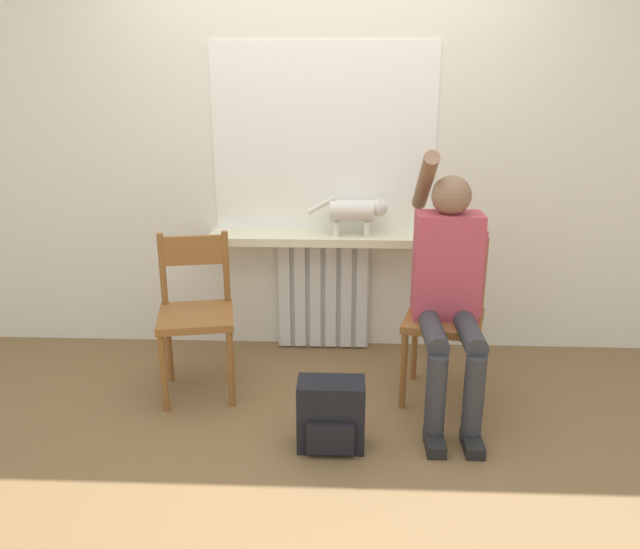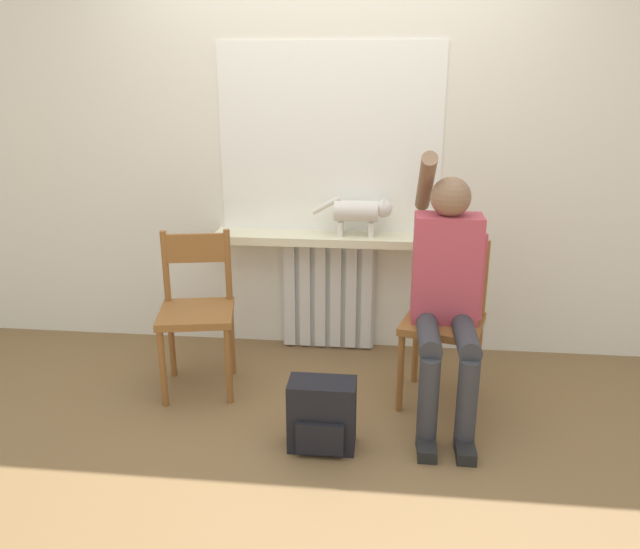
{
  "view_description": "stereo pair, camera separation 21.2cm",
  "coord_description": "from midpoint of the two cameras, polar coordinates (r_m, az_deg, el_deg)",
  "views": [
    {
      "loc": [
        0.14,
        -2.61,
        1.74
      ],
      "look_at": [
        0.0,
        0.65,
        0.66
      ],
      "focal_mm": 35.0,
      "sensor_mm": 36.0,
      "label": 1
    },
    {
      "loc": [
        0.35,
        -2.6,
        1.74
      ],
      "look_at": [
        0.0,
        0.65,
        0.66
      ],
      "focal_mm": 35.0,
      "sensor_mm": 36.0,
      "label": 2
    }
  ],
  "objects": [
    {
      "name": "ground_plane",
      "position": [
        3.14,
        0.69,
        -15.33
      ],
      "size": [
        12.0,
        12.0,
        0.0
      ],
      "primitive_type": "plane",
      "color": "brown"
    },
    {
      "name": "wall_with_window",
      "position": [
        3.86,
        2.56,
        12.48
      ],
      "size": [
        7.0,
        0.06,
        2.7
      ],
      "color": "white",
      "rests_on": "ground_plane"
    },
    {
      "name": "radiator",
      "position": [
        4.01,
        2.29,
        -1.81
      ],
      "size": [
        0.59,
        0.08,
        0.73
      ],
      "color": "silver",
      "rests_on": "ground_plane"
    },
    {
      "name": "windowsill",
      "position": [
        3.82,
        2.29,
        3.29
      ],
      "size": [
        1.4,
        0.24,
        0.05
      ],
      "color": "beige",
      "rests_on": "radiator"
    },
    {
      "name": "window_glass",
      "position": [
        3.83,
        2.52,
        12.23
      ],
      "size": [
        1.34,
        0.01,
        1.12
      ],
      "color": "white",
      "rests_on": "windowsill"
    },
    {
      "name": "chair_left",
      "position": [
        3.51,
        -9.5,
        -3.14
      ],
      "size": [
        0.47,
        0.47,
        0.89
      ],
      "rotation": [
        0.0,
        0.0,
        0.2
      ],
      "color": "brown",
      "rests_on": "ground_plane"
    },
    {
      "name": "chair_right",
      "position": [
        3.41,
        13.06,
        -3.99
      ],
      "size": [
        0.49,
        0.49,
        0.89
      ],
      "rotation": [
        0.0,
        0.0,
        -0.27
      ],
      "color": "brown",
      "rests_on": "ground_plane"
    },
    {
      "name": "person",
      "position": [
        3.23,
        13.39,
        -1.1
      ],
      "size": [
        0.36,
        1.01,
        1.37
      ],
      "color": "#333338",
      "rests_on": "ground_plane"
    },
    {
      "name": "cat",
      "position": [
        3.76,
        5.37,
        5.74
      ],
      "size": [
        0.49,
        0.13,
        0.24
      ],
      "color": "silver",
      "rests_on": "windowsill"
    },
    {
      "name": "backpack",
      "position": [
        3.04,
        2.23,
        -12.8
      ],
      "size": [
        0.32,
        0.21,
        0.35
      ],
      "color": "black",
      "rests_on": "ground_plane"
    }
  ]
}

